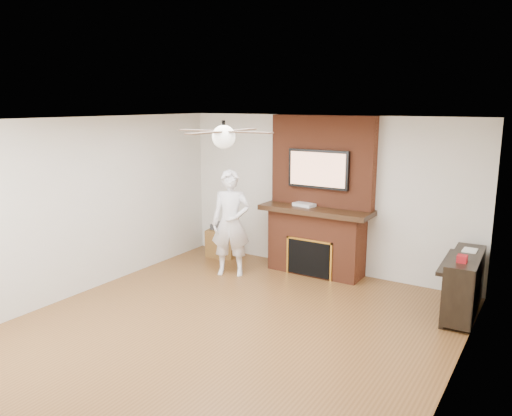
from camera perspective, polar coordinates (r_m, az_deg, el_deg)
The scene contains 12 objects.
room_shell at distance 5.75m, azimuth -3.57°, elevation -2.58°, with size 5.36×5.86×2.86m.
fireplace at distance 7.96m, azimuth 7.13°, elevation -0.42°, with size 1.78×0.64×2.50m.
tv at distance 7.80m, azimuth 7.12°, elevation 4.43°, with size 1.00×0.08×0.60m.
ceiling_fan at distance 5.58m, azimuth -3.72°, elevation 8.24°, with size 1.21×1.21×0.31m.
person at distance 7.82m, azimuth -2.90°, elevation -1.74°, with size 0.62×0.41×1.68m, color silver.
side_table at distance 8.97m, azimuth -3.71°, elevation -3.73°, with size 0.59×0.59×0.58m.
piano at distance 6.97m, azimuth 22.62°, elevation -7.93°, with size 0.50×1.24×0.89m.
cable_box at distance 7.94m, azimuth 5.53°, elevation 0.38°, with size 0.34×0.19×0.05m, color silver.
candle_orange at distance 8.11m, azimuth 5.69°, elevation -7.00°, with size 0.07×0.07×0.13m, color #CA4D17.
candle_green at distance 8.05m, azimuth 6.56°, elevation -7.27°, with size 0.07×0.07×0.10m, color #52913A.
candle_cream at distance 7.99m, azimuth 7.70°, elevation -7.41°, with size 0.07×0.07×0.11m, color beige.
candle_blue at distance 7.94m, azimuth 7.30°, elevation -7.62°, with size 0.06×0.06×0.08m, color navy.
Camera 1 is at (3.24, -4.53, 2.69)m, focal length 35.00 mm.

